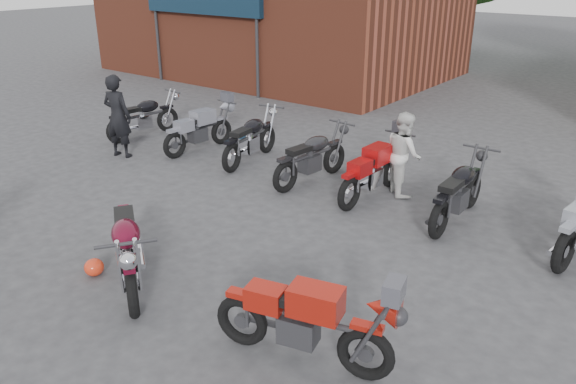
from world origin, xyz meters
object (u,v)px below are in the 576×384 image
Objects in this scene: row_bike_0 at (144,114)px; row_bike_3 at (312,154)px; row_bike_5 at (459,188)px; row_bike_1 at (200,127)px; row_bike_4 at (373,168)px; row_bike_2 at (251,136)px; vintage_motorcycle at (127,243)px; helmet at (94,267)px; person_light at (404,154)px; sportbike at (305,317)px; person_dark at (118,116)px.

row_bike_3 is (4.97, 0.02, 0.01)m from row_bike_0.
row_bike_3 is at bearing 88.68° from row_bike_5.
row_bike_1 is 0.96× the size of row_bike_4.
row_bike_2 is at bearing -80.36° from row_bike_0.
vintage_motorcycle is 0.79m from helmet.
row_bike_1 is 0.96× the size of row_bike_2.
row_bike_1 is at bearing -81.71° from row_bike_0.
row_bike_3 is (-1.64, -0.54, -0.20)m from person_light.
vintage_motorcycle is at bearing -166.72° from row_bike_2.
sportbike reaches higher than row_bike_0.
row_bike_2 is (-1.99, 4.72, -0.05)m from vintage_motorcycle.
person_light is 1.41m from row_bike_5.
row_bike_2 is (-4.74, 4.58, 0.00)m from sportbike.
sportbike is 4.39m from row_bike_5.
row_bike_2 reaches higher than row_bike_1.
sportbike is 5.33m from row_bike_3.
helmet is (-0.60, -0.16, -0.50)m from vintage_motorcycle.
row_bike_4 reaches higher than sportbike.
person_light reaches higher than row_bike_5.
row_bike_3 is (4.24, 1.29, -0.33)m from person_dark.
row_bike_5 reaches higher than row_bike_1.
row_bike_0 is at bearing 134.73° from helmet.
vintage_motorcycle reaches higher than row_bike_1.
vintage_motorcycle is at bearing 15.06° from helmet.
row_bike_1 is at bearing 94.88° from row_bike_3.
row_bike_2 is (-3.37, -0.36, -0.20)m from person_light.
sportbike is 1.03× the size of row_bike_1.
helmet is 4.73m from row_bike_3.
person_dark is 0.91× the size of row_bike_4.
row_bike_4 is (1.32, 0.03, 0.00)m from row_bike_3.
row_bike_5 is at bearing -101.86° from row_bike_2.
row_bike_4 is at bearing 70.70° from helmet.
vintage_motorcycle is 1.08× the size of row_bike_4.
person_dark reaches higher than person_light.
sportbike reaches higher than row_bike_1.
row_bike_5 reaches higher than row_bike_2.
row_bike_3 reaches higher than helmet.
sportbike is 1.09× the size of person_dark.
person_light reaches higher than row_bike_2.
vintage_motorcycle is 4.69m from row_bike_4.
row_bike_4 is at bearing 179.43° from person_dark.
row_bike_2 is 3.05m from row_bike_4.
row_bike_0 is 1.02× the size of row_bike_1.
person_dark is at bearing 143.96° from row_bike_1.
row_bike_3 is at bearing -105.62° from row_bike_2.
vintage_motorcycle is 1.13× the size of row_bike_1.
person_dark reaches higher than vintage_motorcycle.
row_bike_0 is 7.90m from row_bike_5.
vintage_motorcycle is 1.08× the size of row_bike_2.
row_bike_2 is 4.66m from row_bike_5.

